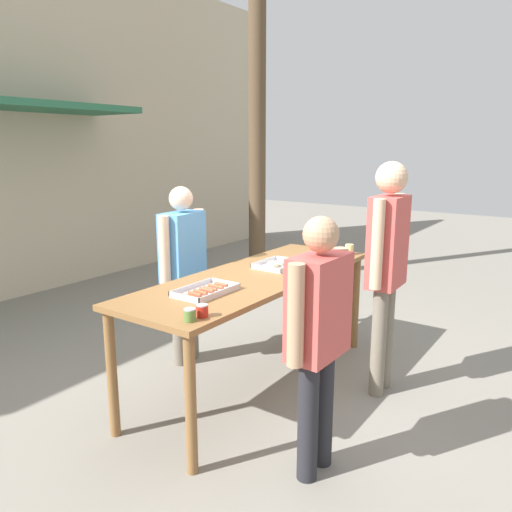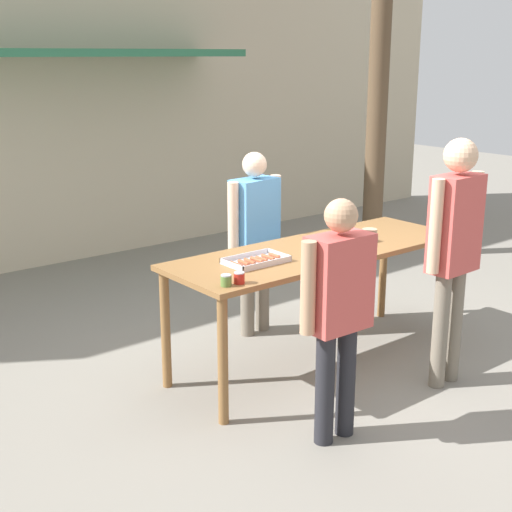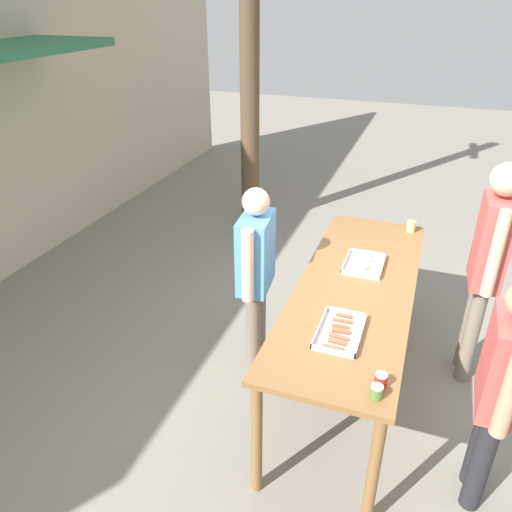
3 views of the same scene
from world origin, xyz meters
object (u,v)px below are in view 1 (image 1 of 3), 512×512
(condiment_jar_ketchup, at_px, (202,311))
(condiment_jar_mustard, at_px, (190,315))
(food_tray_buns, at_px, (278,264))
(person_customer_holding_hotdog, at_px, (318,327))
(person_customer_with_cup, at_px, (387,256))
(utility_pole, at_px, (257,77))
(beer_cup, at_px, (349,249))
(food_tray_sausages, at_px, (205,291))
(person_server_behind_table, at_px, (183,260))

(condiment_jar_ketchup, bearing_deg, condiment_jar_mustard, 174.45)
(food_tray_buns, height_order, person_customer_holding_hotdog, person_customer_holding_hotdog)
(condiment_jar_mustard, bearing_deg, person_customer_with_cup, -20.51)
(utility_pole, bearing_deg, food_tray_buns, -141.85)
(beer_cup, height_order, person_customer_holding_hotdog, person_customer_holding_hotdog)
(utility_pole, bearing_deg, food_tray_sausages, -150.73)
(person_customer_with_cup, bearing_deg, food_tray_sausages, -41.08)
(condiment_jar_ketchup, height_order, utility_pole, utility_pole)
(food_tray_sausages, bearing_deg, person_customer_holding_hotdog, -96.74)
(food_tray_buns, distance_m, person_server_behind_table, 0.86)
(person_customer_holding_hotdog, distance_m, person_customer_with_cup, 1.23)
(person_customer_holding_hotdog, relative_size, person_customer_with_cup, 0.86)
(food_tray_sausages, relative_size, beer_cup, 4.53)
(utility_pole, bearing_deg, condiment_jar_mustard, -150.45)
(condiment_jar_ketchup, bearing_deg, food_tray_buns, 12.94)
(condiment_jar_mustard, relative_size, condiment_jar_ketchup, 1.00)
(food_tray_sausages, distance_m, person_customer_with_cup, 1.42)
(condiment_jar_ketchup, height_order, beer_cup, beer_cup)
(condiment_jar_ketchup, relative_size, person_customer_holding_hotdog, 0.05)
(food_tray_buns, bearing_deg, food_tray_sausages, -179.99)
(condiment_jar_mustard, distance_m, condiment_jar_ketchup, 0.10)
(condiment_jar_mustard, relative_size, person_customer_with_cup, 0.04)
(food_tray_sausages, xyz_separation_m, utility_pole, (3.30, 1.85, 1.90))
(condiment_jar_mustard, xyz_separation_m, condiment_jar_ketchup, (0.10, -0.01, 0.00))
(beer_cup, bearing_deg, person_server_behind_table, 135.38)
(food_tray_sausages, bearing_deg, food_tray_buns, 0.01)
(utility_pole, bearing_deg, person_server_behind_table, -158.48)
(food_tray_sausages, distance_m, beer_cup, 1.76)
(food_tray_sausages, relative_size, person_server_behind_table, 0.28)
(person_server_behind_table, distance_m, person_customer_holding_hotdog, 1.89)
(person_customer_holding_hotdog, bearing_deg, person_server_behind_table, -111.65)
(condiment_jar_mustard, distance_m, person_customer_holding_hotdog, 0.75)
(food_tray_buns, distance_m, person_customer_with_cup, 0.92)
(person_customer_holding_hotdog, height_order, utility_pole, utility_pole)
(person_server_behind_table, xyz_separation_m, person_customer_holding_hotdog, (-0.74, -1.74, -0.02))
(person_customer_with_cup, bearing_deg, person_customer_holding_hotdog, 0.44)
(condiment_jar_ketchup, relative_size, person_customer_with_cup, 0.04)
(food_tray_buns, distance_m, condiment_jar_ketchup, 1.36)
(food_tray_sausages, height_order, person_customer_holding_hotdog, person_customer_holding_hotdog)
(food_tray_sausages, distance_m, condiment_jar_mustard, 0.57)
(utility_pole, bearing_deg, condiment_jar_ketchup, -149.68)
(condiment_jar_ketchup, xyz_separation_m, person_customer_with_cup, (1.49, -0.58, 0.14))
(condiment_jar_ketchup, relative_size, utility_pole, 0.01)
(condiment_jar_ketchup, bearing_deg, utility_pole, 30.32)
(condiment_jar_ketchup, bearing_deg, person_server_behind_table, 47.34)
(food_tray_buns, relative_size, person_customer_with_cup, 0.21)
(person_server_behind_table, relative_size, person_customer_with_cup, 0.87)
(food_tray_buns, distance_m, beer_cup, 0.84)
(condiment_jar_ketchup, relative_size, person_server_behind_table, 0.05)
(condiment_jar_mustard, distance_m, person_customer_with_cup, 1.70)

